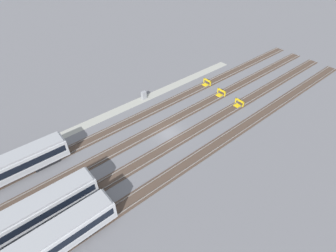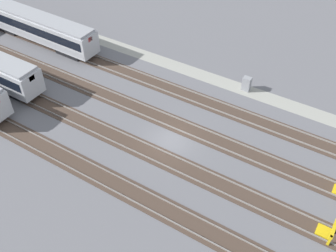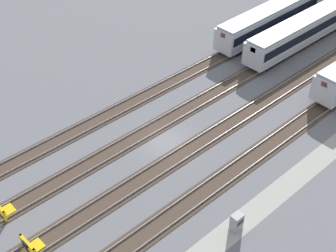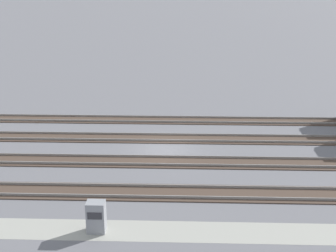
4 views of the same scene
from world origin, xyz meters
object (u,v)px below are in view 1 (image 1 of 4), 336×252
at_px(subway_car_back_row_centre, 36,251).
at_px(bumper_stop_near_inner_track, 221,93).
at_px(subway_car_front_row_right_inner, 22,220).
at_px(bumper_stop_nearest_track, 206,83).
at_px(subway_car_front_row_centre, 1,172).
at_px(electrical_cabinet, 144,95).
at_px(bumper_stop_middle_track, 239,103).

height_order(subway_car_back_row_centre, bumper_stop_near_inner_track, subway_car_back_row_centre).
height_order(subway_car_front_row_right_inner, bumper_stop_nearest_track, subway_car_front_row_right_inner).
xyz_separation_m(subway_car_front_row_centre, electrical_cabinet, (-26.97, -4.33, -1.24)).
bearing_deg(subway_car_back_row_centre, subway_car_front_row_centre, -90.00).
bearing_deg(bumper_stop_middle_track, subway_car_front_row_centre, -13.18).
bearing_deg(bumper_stop_near_inner_track, subway_car_front_row_right_inner, 6.69).
relative_size(subway_car_front_row_centre, subway_car_front_row_right_inner, 1.00).
relative_size(bumper_stop_near_inner_track, electrical_cabinet, 1.25).
xyz_separation_m(bumper_stop_near_inner_track, electrical_cabinet, (12.73, -8.97, 0.29)).
xyz_separation_m(subway_car_front_row_centre, bumper_stop_middle_track, (-39.64, 9.29, -1.53)).
height_order(bumper_stop_nearest_track, bumper_stop_middle_track, same).
distance_m(subway_car_front_row_right_inner, bumper_stop_near_inner_track, 40.00).
relative_size(subway_car_front_row_right_inner, bumper_stop_near_inner_track, 8.97).
height_order(subway_car_front_row_right_inner, bumper_stop_near_inner_track, subway_car_front_row_right_inner).
height_order(subway_car_front_row_centre, subway_car_back_row_centre, same).
bearing_deg(bumper_stop_near_inner_track, bumper_stop_middle_track, 89.20).
relative_size(subway_car_front_row_centre, bumper_stop_nearest_track, 9.00).
relative_size(bumper_stop_nearest_track, bumper_stop_middle_track, 1.00).
distance_m(subway_car_back_row_centre, electrical_cabinet, 32.59).
bearing_deg(bumper_stop_near_inner_track, electrical_cabinet, -35.16).
height_order(subway_car_back_row_centre, electrical_cabinet, subway_car_back_row_centre).
distance_m(subway_car_front_row_right_inner, bumper_stop_middle_track, 39.67).
height_order(subway_car_front_row_centre, bumper_stop_middle_track, subway_car_front_row_centre).
distance_m(subway_car_back_row_centre, bumper_stop_middle_track, 39.94).
distance_m(subway_car_front_row_centre, subway_car_front_row_right_inner, 9.29).
xyz_separation_m(subway_car_front_row_right_inner, electrical_cabinet, (-26.97, -13.63, -1.24)).
bearing_deg(bumper_stop_middle_track, subway_car_back_row_centre, 6.68).
bearing_deg(bumper_stop_middle_track, bumper_stop_nearest_track, -94.80).
height_order(bumper_stop_near_inner_track, bumper_stop_middle_track, same).
xyz_separation_m(subway_car_back_row_centre, bumper_stop_middle_track, (-39.64, -4.64, -1.53)).
distance_m(subway_car_front_row_centre, subway_car_back_row_centre, 13.93).
bearing_deg(subway_car_front_row_right_inner, subway_car_front_row_centre, -90.00).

